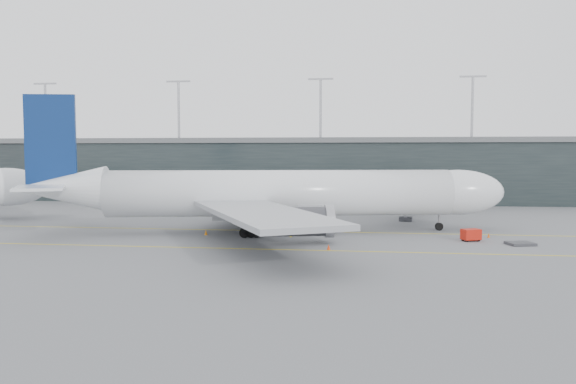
# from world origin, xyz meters

# --- Properties ---
(ground) EXTENTS (320.00, 320.00, 0.00)m
(ground) POSITION_xyz_m (0.00, 0.00, 0.00)
(ground) COLOR #5D5D62
(ground) RESTS_ON ground
(taxiline_a) EXTENTS (160.00, 0.25, 0.02)m
(taxiline_a) POSITION_xyz_m (0.00, -4.00, 0.01)
(taxiline_a) COLOR yellow
(taxiline_a) RESTS_ON ground
(taxiline_b) EXTENTS (160.00, 0.25, 0.02)m
(taxiline_b) POSITION_xyz_m (0.00, -20.00, 0.01)
(taxiline_b) COLOR yellow
(taxiline_b) RESTS_ON ground
(taxiline_lead_main) EXTENTS (0.25, 60.00, 0.02)m
(taxiline_lead_main) POSITION_xyz_m (5.00, 20.00, 0.01)
(taxiline_lead_main) COLOR yellow
(taxiline_lead_main) RESTS_ON ground
(terminal) EXTENTS (240.00, 36.00, 29.00)m
(terminal) POSITION_xyz_m (-0.00, 58.00, 7.62)
(terminal) COLOR black
(terminal) RESTS_ON ground
(main_aircraft) EXTENTS (70.82, 65.61, 19.96)m
(main_aircraft) POSITION_xyz_m (2.38, -5.23, 5.60)
(main_aircraft) COLOR white
(main_aircraft) RESTS_ON ground
(jet_bridge) EXTENTS (10.88, 45.83, 7.00)m
(jet_bridge) POSITION_xyz_m (23.67, 25.13, 5.24)
(jet_bridge) COLOR #27272B
(jet_bridge) RESTS_ON ground
(gse_cart) EXTENTS (2.75, 2.30, 1.60)m
(gse_cart) POSITION_xyz_m (29.18, -10.29, 0.89)
(gse_cart) COLOR red
(gse_cart) RESTS_ON ground
(baggage_dolly) EXTENTS (3.71, 3.27, 0.32)m
(baggage_dolly) POSITION_xyz_m (34.82, -12.68, 0.19)
(baggage_dolly) COLOR #353539
(baggage_dolly) RESTS_ON ground
(uld_a) EXTENTS (2.17, 1.97, 1.61)m
(uld_a) POSITION_xyz_m (-4.41, 8.81, 0.85)
(uld_a) COLOR #393A3F
(uld_a) RESTS_ON ground
(uld_b) EXTENTS (2.43, 2.14, 1.89)m
(uld_b) POSITION_xyz_m (-2.97, 12.64, 0.99)
(uld_b) COLOR #393A3F
(uld_b) RESTS_ON ground
(uld_c) EXTENTS (2.19, 2.00, 1.62)m
(uld_c) POSITION_xyz_m (1.07, 11.68, 0.85)
(uld_c) COLOR #393A3F
(uld_c) RESTS_ON ground
(cone_nose) EXTENTS (0.39, 0.39, 0.62)m
(cone_nose) POSITION_xyz_m (32.22, -6.79, 0.31)
(cone_nose) COLOR #DD5A0C
(cone_nose) RESTS_ON ground
(cone_wing_stbd) EXTENTS (0.42, 0.42, 0.66)m
(cone_wing_stbd) POSITION_xyz_m (10.83, -19.34, 0.33)
(cone_wing_stbd) COLOR #F9400D
(cone_wing_stbd) RESTS_ON ground
(cone_wing_port) EXTENTS (0.43, 0.43, 0.68)m
(cone_wing_port) POSITION_xyz_m (7.46, 11.08, 0.34)
(cone_wing_port) COLOR #F14A0D
(cone_wing_port) RESTS_ON ground
(cone_tail) EXTENTS (0.47, 0.47, 0.75)m
(cone_tail) POSITION_xyz_m (-7.22, -9.39, 0.37)
(cone_tail) COLOR orange
(cone_tail) RESTS_ON ground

